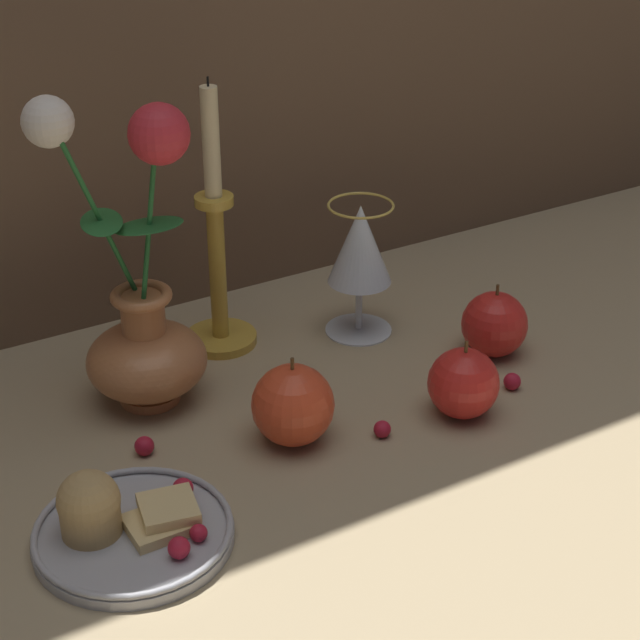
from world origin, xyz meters
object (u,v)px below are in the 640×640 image
candlestick (217,263)px  apple_beside_vase (463,383)px  plate_with_pastries (123,523)px  apple_at_table_edge (293,405)px  vase (142,315)px  apple_near_glass (493,323)px  wine_glass (360,250)px

candlestick → apple_beside_vase: size_ratio=3.62×
plate_with_pastries → apple_at_table_edge: (0.20, 0.06, 0.02)m
vase → candlestick: bearing=30.8°
apple_beside_vase → apple_near_glass: same height
apple_beside_vase → apple_at_table_edge: apple_at_table_edge is taller
vase → apple_near_glass: 0.39m
plate_with_pastries → candlestick: candlestick is taller
wine_glass → vase: bearing=-177.1°
apple_beside_vase → plate_with_pastries: bearing=-178.4°
candlestick → apple_at_table_edge: (-0.02, -0.21, -0.06)m
apple_near_glass → plate_with_pastries: bearing=-168.8°
plate_with_pastries → apple_at_table_edge: 0.21m
candlestick → wine_glass: bearing=-20.5°
apple_beside_vase → vase: bearing=144.8°
apple_near_glass → apple_at_table_edge: (-0.27, -0.04, 0.00)m
candlestick → vase: bearing=-149.2°
vase → apple_near_glass: bearing=-15.7°
apple_beside_vase → apple_at_table_edge: bearing=164.7°
plate_with_pastries → apple_beside_vase: (0.37, 0.01, 0.02)m
vase → plate_with_pastries: 0.24m
plate_with_pastries → apple_near_glass: size_ratio=2.02×
candlestick → apple_near_glass: candlestick is taller
apple_beside_vase → apple_at_table_edge: 0.18m
plate_with_pastries → apple_beside_vase: apple_beside_vase is taller
plate_with_pastries → apple_at_table_edge: bearing=16.1°
apple_at_table_edge → vase: bearing=123.9°
plate_with_pastries → apple_at_table_edge: apple_at_table_edge is taller
vase → apple_at_table_edge: 0.18m
vase → wine_glass: bearing=2.9°
apple_near_glass → apple_at_table_edge: apple_at_table_edge is taller
wine_glass → apple_near_glass: bearing=-49.1°
apple_beside_vase → apple_near_glass: 0.13m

